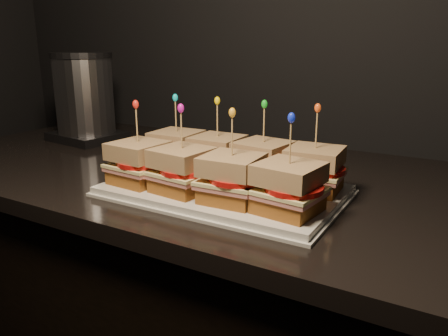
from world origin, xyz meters
The scene contains 63 objects.
granite_slab centered at (-0.62, 1.63, 0.87)m, with size 2.23×0.75×0.03m, color black.
platter centered at (-0.82, 1.49, 0.89)m, with size 0.45×0.28×0.02m, color white.
platter_rim centered at (-0.82, 1.49, 0.89)m, with size 0.46×0.29×0.01m, color white.
sandwich_0_bread_bot centered at (-0.98, 1.55, 0.91)m, with size 0.10×0.10×0.03m, color brown.
sandwich_0_ham centered at (-0.98, 1.55, 0.93)m, with size 0.11×0.10×0.01m, color #C47267.
sandwich_0_cheese centered at (-0.98, 1.55, 0.94)m, with size 0.11×0.10×0.01m, color #FFF59E.
sandwich_0_tomato centered at (-0.97, 1.55, 0.95)m, with size 0.10×0.10×0.01m, color red.
sandwich_0_bread_top centered at (-0.98, 1.55, 0.97)m, with size 0.10×0.10×0.03m, color brown.
sandwich_0_pick centered at (-0.98, 1.55, 1.01)m, with size 0.00×0.00×0.09m, color tan.
sandwich_0_frill centered at (-0.98, 1.55, 1.06)m, with size 0.01×0.01×0.02m, color #0CBEC0.
sandwich_1_bread_bot centered at (-0.87, 1.55, 0.91)m, with size 0.10×0.10×0.03m, color brown.
sandwich_1_ham centered at (-0.87, 1.55, 0.93)m, with size 0.11×0.10×0.01m, color #C47267.
sandwich_1_cheese centered at (-0.87, 1.55, 0.94)m, with size 0.11×0.10×0.01m, color #FFF59E.
sandwich_1_tomato centered at (-0.86, 1.55, 0.95)m, with size 0.10×0.10×0.01m, color red.
sandwich_1_bread_top centered at (-0.87, 1.55, 0.97)m, with size 0.10×0.10×0.03m, color brown.
sandwich_1_pick centered at (-0.87, 1.55, 1.01)m, with size 0.00×0.00×0.09m, color tan.
sandwich_1_frill centered at (-0.87, 1.55, 1.06)m, with size 0.01×0.01×0.02m, color yellow.
sandwich_2_bread_bot centered at (-0.77, 1.55, 0.91)m, with size 0.10×0.10×0.03m, color brown.
sandwich_2_ham centered at (-0.77, 1.55, 0.93)m, with size 0.11×0.10×0.01m, color #C47267.
sandwich_2_cheese centered at (-0.77, 1.55, 0.94)m, with size 0.11×0.10×0.01m, color #FFF59E.
sandwich_2_tomato centered at (-0.76, 1.55, 0.95)m, with size 0.10×0.10×0.01m, color red.
sandwich_2_bread_top centered at (-0.77, 1.55, 0.97)m, with size 0.10×0.10×0.03m, color brown.
sandwich_2_pick centered at (-0.77, 1.55, 1.01)m, with size 0.00×0.00×0.09m, color tan.
sandwich_2_frill centered at (-0.77, 1.55, 1.06)m, with size 0.01×0.01×0.02m, color green.
sandwich_3_bread_bot centered at (-0.66, 1.55, 0.91)m, with size 0.10×0.10×0.03m, color brown.
sandwich_3_ham centered at (-0.66, 1.55, 0.93)m, with size 0.11×0.10×0.01m, color #C47267.
sandwich_3_cheese centered at (-0.66, 1.55, 0.94)m, with size 0.11×0.10×0.01m, color #FFF59E.
sandwich_3_tomato centered at (-0.65, 1.55, 0.95)m, with size 0.10×0.10×0.01m, color red.
sandwich_3_bread_top centered at (-0.66, 1.55, 0.97)m, with size 0.10×0.10×0.03m, color brown.
sandwich_3_pick centered at (-0.66, 1.55, 1.01)m, with size 0.00×0.00×0.09m, color tan.
sandwich_3_frill centered at (-0.66, 1.55, 1.06)m, with size 0.01×0.01×0.02m, color #F25117.
sandwich_4_bread_bot centered at (-0.98, 1.43, 0.91)m, with size 0.10×0.10×0.03m, color brown.
sandwich_4_ham centered at (-0.98, 1.43, 0.93)m, with size 0.11×0.10×0.01m, color #C47267.
sandwich_4_cheese centered at (-0.98, 1.43, 0.94)m, with size 0.11×0.10×0.01m, color #FFF59E.
sandwich_4_tomato centered at (-0.97, 1.42, 0.95)m, with size 0.10×0.10×0.01m, color red.
sandwich_4_bread_top centered at (-0.98, 1.43, 0.97)m, with size 0.10×0.10×0.03m, color brown.
sandwich_4_pick centered at (-0.98, 1.43, 1.01)m, with size 0.00×0.00×0.09m, color tan.
sandwich_4_frill centered at (-0.98, 1.43, 1.06)m, with size 0.01×0.01×0.02m, color red.
sandwich_5_bread_bot centered at (-0.87, 1.43, 0.91)m, with size 0.10×0.10×0.03m, color brown.
sandwich_5_ham centered at (-0.87, 1.43, 0.93)m, with size 0.11×0.10×0.01m, color #C47267.
sandwich_5_cheese centered at (-0.87, 1.43, 0.94)m, with size 0.11×0.10×0.01m, color #FFF59E.
sandwich_5_tomato centered at (-0.86, 1.42, 0.95)m, with size 0.10×0.10×0.01m, color red.
sandwich_5_bread_top centered at (-0.87, 1.43, 0.97)m, with size 0.10×0.10×0.03m, color brown.
sandwich_5_pick centered at (-0.87, 1.43, 1.01)m, with size 0.00×0.00×0.09m, color tan.
sandwich_5_frill centered at (-0.87, 1.43, 1.06)m, with size 0.01×0.01×0.02m, color #D012A0.
sandwich_6_bread_bot centered at (-0.77, 1.43, 0.91)m, with size 0.10×0.10×0.03m, color brown.
sandwich_6_ham centered at (-0.77, 1.43, 0.93)m, with size 0.11×0.10×0.01m, color #C47267.
sandwich_6_cheese centered at (-0.77, 1.43, 0.94)m, with size 0.11×0.10×0.01m, color #FFF59E.
sandwich_6_tomato centered at (-0.76, 1.42, 0.95)m, with size 0.10×0.10×0.01m, color red.
sandwich_6_bread_top centered at (-0.77, 1.43, 0.97)m, with size 0.10×0.10×0.03m, color brown.
sandwich_6_pick centered at (-0.77, 1.43, 1.01)m, with size 0.00×0.00×0.09m, color tan.
sandwich_6_frill centered at (-0.77, 1.43, 1.06)m, with size 0.01×0.01×0.02m, color gold.
sandwich_7_bread_bot centered at (-0.66, 1.43, 0.91)m, with size 0.10×0.10×0.03m, color brown.
sandwich_7_ham centered at (-0.66, 1.43, 0.93)m, with size 0.11×0.10×0.01m, color #C47267.
sandwich_7_cheese centered at (-0.66, 1.43, 0.94)m, with size 0.11×0.10×0.01m, color #FFF59E.
sandwich_7_tomato centered at (-0.65, 1.42, 0.95)m, with size 0.10×0.10×0.01m, color red.
sandwich_7_bread_top centered at (-0.66, 1.43, 0.97)m, with size 0.10×0.10×0.03m, color brown.
sandwich_7_pick centered at (-0.66, 1.43, 1.01)m, with size 0.00×0.00×0.09m, color tan.
sandwich_7_frill centered at (-0.66, 1.43, 1.06)m, with size 0.01×0.01×0.02m, color #1529D3.
appliance_base centered at (-1.45, 1.72, 0.90)m, with size 0.21×0.17×0.03m, color #262628.
appliance_body centered at (-1.45, 1.72, 1.02)m, with size 0.17×0.17×0.22m, color silver.
appliance_lid centered at (-1.45, 1.72, 1.14)m, with size 0.18×0.18×0.02m, color #262628.
appliance centered at (-1.45, 1.72, 1.02)m, with size 0.21×0.17×0.27m, color silver, non-canonical shape.
Camera 1 is at (-0.41, 0.78, 1.17)m, focal length 35.00 mm.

